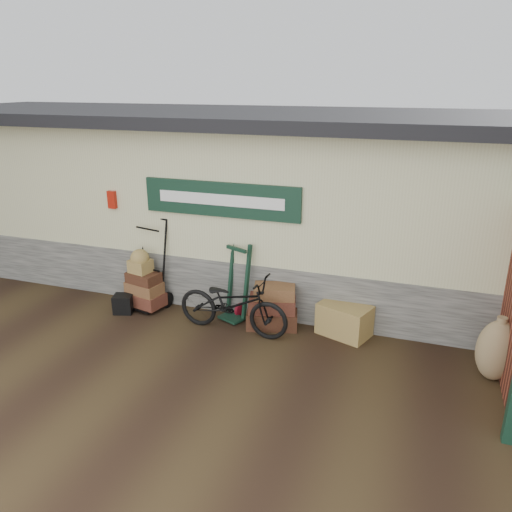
% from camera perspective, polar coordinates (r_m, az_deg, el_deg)
% --- Properties ---
extents(ground, '(80.00, 80.00, 0.00)m').
position_cam_1_polar(ground, '(7.63, -4.44, -9.73)').
color(ground, black).
rests_on(ground, ground).
extents(station_building, '(14.40, 4.10, 3.20)m').
position_cam_1_polar(station_building, '(9.48, 1.83, 6.63)').
color(station_building, '#4C4C47').
rests_on(station_building, ground).
extents(porter_trolley, '(0.90, 0.75, 1.58)m').
position_cam_1_polar(porter_trolley, '(8.67, -12.03, -0.72)').
color(porter_trolley, black).
rests_on(porter_trolley, ground).
extents(green_barrow, '(0.58, 0.54, 1.28)m').
position_cam_1_polar(green_barrow, '(8.07, -2.20, -2.98)').
color(green_barrow, black).
rests_on(green_barrow, ground).
extents(suitcase_stack, '(0.89, 0.68, 0.70)m').
position_cam_1_polar(suitcase_stack, '(7.92, 1.87, -5.68)').
color(suitcase_stack, '#3C1913').
rests_on(suitcase_stack, ground).
extents(wicker_hamper, '(0.88, 0.73, 0.50)m').
position_cam_1_polar(wicker_hamper, '(7.82, 10.07, -7.19)').
color(wicker_hamper, brown).
rests_on(wicker_hamper, ground).
extents(black_trunk, '(0.38, 0.35, 0.31)m').
position_cam_1_polar(black_trunk, '(8.73, -14.90, -5.30)').
color(black_trunk, black).
rests_on(black_trunk, ground).
extents(bicycle, '(0.74, 1.84, 1.05)m').
position_cam_1_polar(bicycle, '(7.68, -2.68, -5.11)').
color(bicycle, black).
rests_on(bicycle, ground).
extents(burlap_sack_left, '(0.64, 0.58, 0.84)m').
position_cam_1_polar(burlap_sack_left, '(7.25, 25.81, -9.69)').
color(burlap_sack_left, olive).
rests_on(burlap_sack_left, ground).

